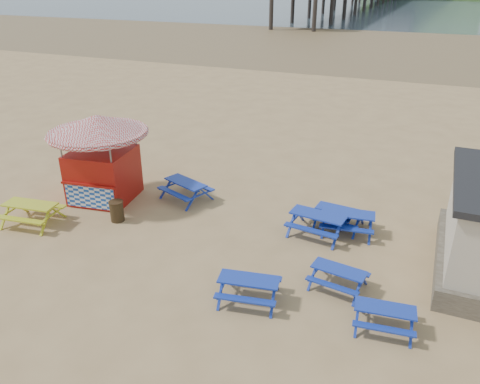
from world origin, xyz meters
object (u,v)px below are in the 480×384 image
at_px(picnic_table_yellow, 32,214).
at_px(litter_bin, 117,211).
at_px(picnic_table_blue_a, 186,190).
at_px(ice_cream_kiosk, 100,147).
at_px(picnic_table_blue_b, 339,218).

distance_m(picnic_table_yellow, litter_bin, 3.16).
relative_size(picnic_table_yellow, litter_bin, 2.69).
distance_m(picnic_table_blue_a, picnic_table_yellow, 5.98).
bearing_deg(ice_cream_kiosk, picnic_table_yellow, -120.21).
relative_size(picnic_table_blue_b, picnic_table_yellow, 0.85).
relative_size(picnic_table_blue_a, picnic_table_yellow, 1.06).
distance_m(picnic_table_blue_a, ice_cream_kiosk, 3.87).
height_order(picnic_table_yellow, litter_bin, picnic_table_yellow).
xyz_separation_m(picnic_table_blue_a, picnic_table_blue_b, (6.38, 0.17, -0.04)).
bearing_deg(picnic_table_yellow, picnic_table_blue_b, 13.60).
distance_m(picnic_table_blue_b, picnic_table_yellow, 11.54).
bearing_deg(picnic_table_yellow, ice_cream_kiosk, 60.07).
xyz_separation_m(picnic_table_yellow, ice_cream_kiosk, (1.16, 2.91, 1.85)).
bearing_deg(picnic_table_blue_a, picnic_table_blue_b, 21.95).
height_order(picnic_table_blue_b, ice_cream_kiosk, ice_cream_kiosk).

